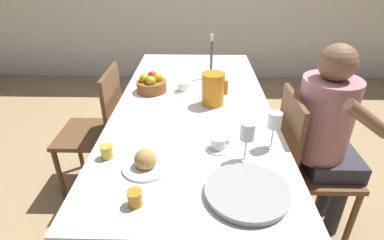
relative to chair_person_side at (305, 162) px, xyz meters
The scene contains 16 objects.
ground_plane 0.88m from the chair_person_side, 156.38° to the left, with size 20.00×20.00×0.00m, color tan.
dining_table 0.74m from the chair_person_side, 156.38° to the left, with size 0.96×2.10×0.73m.
chair_person_side is the anchor object (origin of this frame).
chair_opposite 1.38m from the chair_person_side, 164.78° to the left, with size 0.42×0.42×0.91m.
person_seated 0.23m from the chair_person_side, ahead, with size 0.39×0.41×1.18m.
red_pitcher 0.70m from the chair_person_side, 152.64° to the left, with size 0.17×0.14×0.20m.
wine_glass_water 0.51m from the chair_person_side, 144.50° to the right, with size 0.07×0.07×0.19m.
wine_glass_juice 0.64m from the chair_person_side, 143.97° to the right, with size 0.07×0.07×0.19m.
teacup_near_person 0.64m from the chair_person_side, 157.67° to the right, with size 0.12×0.12×0.06m.
teacup_across 0.92m from the chair_person_side, 146.94° to the left, with size 0.12×0.12×0.06m.
serving_tray 0.74m from the chair_person_side, 129.20° to the right, with size 0.34×0.34×0.03m.
bread_plate 0.98m from the chair_person_side, 156.53° to the right, with size 0.21×0.21×0.10m.
jam_jar_amber 1.09m from the chair_person_side, 145.37° to the right, with size 0.06×0.06×0.06m.
jam_jar_red 1.13m from the chair_person_side, 164.04° to the right, with size 0.06×0.06×0.06m.
fruit_bowl 1.11m from the chair_person_side, 153.61° to the left, with size 0.21×0.21×0.13m.
candlestick_tall 1.00m from the chair_person_side, 125.19° to the left, with size 0.06×0.06×0.33m.
Camera 1 is at (0.03, -1.72, 1.56)m, focal length 28.00 mm.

